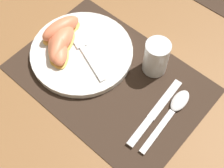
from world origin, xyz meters
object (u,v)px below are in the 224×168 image
citrus_wedge_2 (60,42)px  knife (154,113)px  juice_glass (156,59)px  citrus_wedge_1 (62,40)px  plate (82,52)px  citrus_wedge_0 (61,29)px  citrus_wedge_3 (58,49)px  fork (83,49)px  spoon (174,109)px

citrus_wedge_2 → knife: bearing=2.7°
juice_glass → citrus_wedge_1: (-0.22, -0.11, -0.01)m
citrus_wedge_1 → citrus_wedge_2: bearing=-70.5°
plate → citrus_wedge_2: 0.06m
knife → citrus_wedge_0: 0.32m
citrus_wedge_0 → citrus_wedge_3: size_ratio=1.02×
plate → fork: fork is taller
plate → knife: 0.25m
spoon → fork: (-0.27, -0.02, 0.01)m
fork → citrus_wedge_2: size_ratio=1.36×
knife → citrus_wedge_1: bearing=-178.9°
juice_glass → citrus_wedge_3: 0.24m
citrus_wedge_3 → plate: bearing=49.1°
citrus_wedge_1 → citrus_wedge_3: (0.01, -0.03, -0.00)m
plate → citrus_wedge_0: size_ratio=2.20×
plate → fork: size_ratio=1.46×
citrus_wedge_0 → citrus_wedge_3: 0.06m
plate → spoon: bearing=5.7°
juice_glass → citrus_wedge_3: size_ratio=0.80×
spoon → citrus_wedge_0: 0.35m
citrus_wedge_2 → citrus_wedge_3: bearing=-62.8°
fork → spoon: bearing=5.0°
citrus_wedge_1 → citrus_wedge_3: size_ratio=0.93×
plate → citrus_wedge_0: citrus_wedge_0 is taller
juice_glass → citrus_wedge_0: (-0.24, -0.09, -0.01)m
fork → citrus_wedge_1: 0.06m
juice_glass → plate: bearing=-151.9°
plate → citrus_wedge_0: bearing=177.3°
citrus_wedge_3 → fork: bearing=49.1°
knife → citrus_wedge_1: size_ratio=1.90×
juice_glass → citrus_wedge_1: 0.24m
plate → citrus_wedge_2: size_ratio=1.98×
citrus_wedge_1 → fork: bearing=22.4°
spoon → citrus_wedge_2: size_ratio=1.44×
spoon → juice_glass: bearing=149.8°
knife → citrus_wedge_3: size_ratio=1.78×
fork → citrus_wedge_2: bearing=-148.9°
plate → spoon: size_ratio=1.37×
juice_glass → fork: size_ratio=0.51×
plate → citrus_wedge_1: bearing=-160.2°
spoon → citrus_wedge_3: size_ratio=1.64×
citrus_wedge_1 → knife: bearing=1.1°
plate → citrus_wedge_1: (-0.05, -0.02, 0.03)m
plate → fork: bearing=49.8°
knife → citrus_wedge_0: size_ratio=1.74×
spoon → citrus_wedge_2: bearing=-170.4°
citrus_wedge_1 → juice_glass: bearing=26.3°
knife → juice_glass: bearing=127.7°
knife → citrus_wedge_3: (-0.28, -0.03, 0.03)m
spoon → fork: bearing=-175.0°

